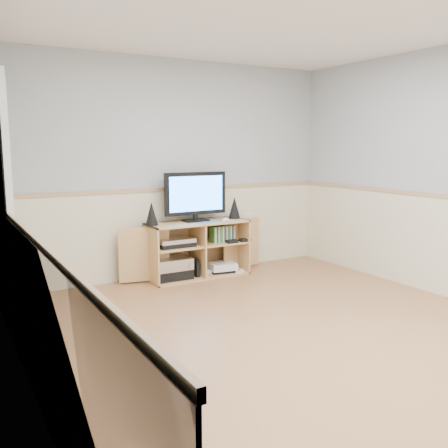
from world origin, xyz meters
The scene contains 11 objects.
room centered at (-0.06, 0.12, 1.22)m, with size 4.04×4.54×2.54m.
media_cabinet centered at (0.16, 2.05, 0.33)m, with size 1.85×0.44×0.65m.
monitor centered at (0.16, 2.05, 0.96)m, with size 0.77×0.18×0.57m.
speaker_left centered at (-0.39, 2.02, 0.78)m, with size 0.14×0.14×0.26m, color black.
speaker_right centered at (0.67, 2.02, 0.78)m, with size 0.14×0.14×0.26m, color black.
keyboard centered at (0.27, 1.86, 0.66)m, with size 0.31×0.12×0.01m, color #BCBCC0.
mouse centered at (0.46, 1.86, 0.67)m, with size 0.10×0.06×0.04m, color white.
av_components centered at (-0.15, 2.00, 0.22)m, with size 0.51×0.31×0.47m.
game_consoles centered at (0.47, 1.99, 0.07)m, with size 0.46×0.30×0.11m.
game_cases centered at (0.48, 1.98, 0.48)m, with size 0.28×0.14×0.19m, color #3F8C3F.
wall_outlet centered at (1.00, 2.23, 0.60)m, with size 0.12×0.03×0.12m, color white.
Camera 1 is at (-2.42, -3.10, 1.53)m, focal length 40.00 mm.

